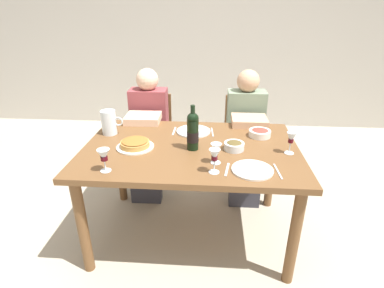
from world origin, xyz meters
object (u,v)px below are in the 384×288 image
chair_left (153,132)px  diner_left (148,130)px  wine_glass_spare (104,156)px  dining_table (191,158)px  salad_bowl (260,133)px  water_pitcher (109,124)px  chair_right (243,135)px  baked_tart (135,144)px  wine_glass_right_diner (216,149)px  diner_right (246,133)px  olive_bowl (234,145)px  dinner_plate_right_setting (252,170)px  wine_glass_centre (291,139)px  dinner_plate_left_setting (193,131)px  wine_bottle (193,131)px  wine_glass_left_diner (214,156)px

chair_left → diner_left: bearing=89.8°
wine_glass_spare → dining_table: bearing=38.5°
dining_table → salad_bowl: size_ratio=9.17×
water_pitcher → chair_right: size_ratio=0.21×
baked_tart → wine_glass_right_diner: wine_glass_right_diner is taller
baked_tart → diner_right: (0.84, 0.69, -0.17)m
olive_bowl → diner_left: 1.02m
dinner_plate_right_setting → chair_right: 1.23m
dining_table → diner_right: (0.45, 0.64, -0.05)m
wine_glass_right_diner → wine_glass_centre: (0.49, 0.17, 0.01)m
wine_glass_centre → chair_left: wine_glass_centre is taller
water_pitcher → chair_left: bearing=74.7°
olive_bowl → wine_glass_right_diner: (-0.13, -0.20, 0.06)m
chair_right → baked_tart: bearing=47.5°
diner_left → dining_table: bearing=123.8°
wine_glass_centre → diner_left: bearing=147.9°
salad_bowl → wine_glass_centre: (0.16, -0.28, 0.08)m
dinner_plate_right_setting → diner_right: bearing=86.6°
dinner_plate_right_setting → chair_left: bearing=125.4°
water_pitcher → dinner_plate_left_setting: water_pitcher is taller
wine_glass_centre → dinner_plate_right_setting: (-0.27, -0.26, -0.10)m
wine_bottle → dinner_plate_right_setting: bearing=-36.5°
wine_bottle → chair_right: wine_bottle is taller
wine_glass_centre → diner_right: (-0.21, 0.70, -0.25)m
olive_bowl → wine_glass_spare: (-0.78, -0.35, 0.07)m
wine_glass_left_diner → dinner_plate_right_setting: wine_glass_left_diner is taller
dining_table → chair_left: 1.00m
olive_bowl → chair_right: chair_right is taller
wine_glass_spare → chair_right: wine_glass_spare is taller
wine_glass_centre → diner_right: 0.77m
baked_tart → diner_left: (-0.06, 0.68, -0.17)m
dinner_plate_left_setting → chair_left: chair_left is taller
salad_bowl → dinner_plate_left_setting: size_ratio=0.62×
wine_bottle → dinner_plate_left_setting: size_ratio=1.18×
baked_tart → chair_left: (-0.07, 0.92, -0.29)m
wine_bottle → chair_right: 1.09m
wine_glass_spare → chair_right: 1.61m
dining_table → wine_glass_left_diner: (0.16, -0.35, 0.20)m
dinner_plate_right_setting → wine_glass_right_diner: bearing=158.9°
chair_left → chair_right: size_ratio=1.00×
wine_glass_spare → dinner_plate_left_setting: 0.82m
diner_left → chair_right: bearing=-166.3°
salad_bowl → olive_bowl: size_ratio=1.18×
wine_bottle → dinner_plate_right_setting: wine_bottle is taller
wine_bottle → olive_bowl: wine_bottle is taller
baked_tart → dinner_plate_right_setting: 0.82m
dinner_plate_right_setting → chair_right: (0.06, 1.19, -0.27)m
water_pitcher → diner_left: (0.19, 0.45, -0.23)m
dining_table → wine_bottle: (0.02, -0.04, 0.22)m
diner_right → dinner_plate_right_setting: bearing=86.2°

